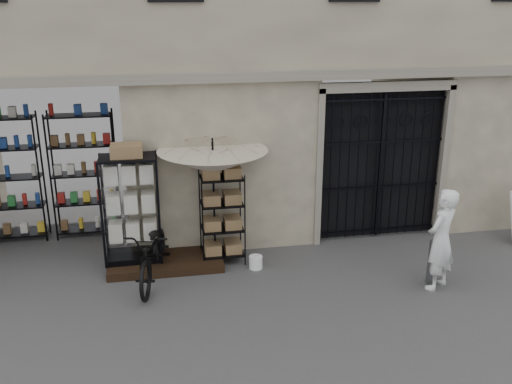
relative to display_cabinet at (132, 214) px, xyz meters
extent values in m
plane|color=#252528|center=(2.93, -1.65, -0.99)|extent=(80.00, 80.00, 0.00)
cube|color=black|center=(-1.57, 1.15, 0.51)|extent=(3.00, 1.70, 3.00)
cube|color=black|center=(-1.62, 1.65, 0.26)|extent=(2.70, 0.50, 2.50)
cube|color=black|center=(4.68, 0.63, 0.51)|extent=(2.50, 0.06, 3.00)
cube|color=black|center=(4.68, 0.47, 0.46)|extent=(0.05, 0.05, 2.80)
cube|color=black|center=(0.53, -0.10, -0.92)|extent=(2.00, 0.90, 0.15)
cube|color=black|center=(0.00, 0.01, -0.79)|extent=(1.07, 0.84, 0.10)
cube|color=silver|center=(0.09, -0.27, 0.10)|extent=(0.83, 0.30, 1.75)
cube|color=silver|center=(0.00, 0.01, -0.01)|extent=(0.88, 0.65, 1.46)
cube|color=olive|center=(0.00, 0.01, 1.08)|extent=(0.62, 0.54, 0.21)
cube|color=black|center=(1.56, -0.04, -0.15)|extent=(0.80, 0.62, 1.68)
cube|color=olive|center=(1.56, -0.04, -0.20)|extent=(0.68, 0.50, 1.26)
cylinder|color=black|center=(1.43, 0.06, 0.14)|extent=(0.04, 0.04, 2.26)
imported|color=beige|center=(1.43, 0.06, 0.96)|extent=(1.83, 1.86, 1.52)
cylinder|color=white|center=(2.09, -0.46, -0.88)|extent=(0.31, 0.31, 0.23)
imported|color=black|center=(0.34, -0.60, -0.99)|extent=(0.87, 1.14, 1.95)
cylinder|color=#5B5C5E|center=(4.85, -1.54, -0.60)|extent=(0.15, 0.15, 0.78)
imported|color=white|center=(4.89, -1.67, -0.99)|extent=(1.49, 1.75, 0.41)
camera|label=1|loc=(0.46, -9.37, 3.57)|focal=40.00mm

